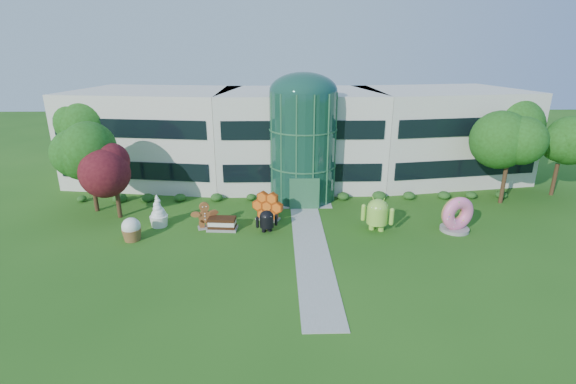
{
  "coord_description": "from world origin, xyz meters",
  "views": [
    {
      "loc": [
        -2.35,
        -25.1,
        13.35
      ],
      "look_at": [
        -1.51,
        6.0,
        2.6
      ],
      "focal_mm": 26.0,
      "sensor_mm": 36.0,
      "label": 1
    }
  ],
  "objects_px": {
    "android_black": "(267,219)",
    "donut": "(456,214)",
    "gingerbread": "(205,215)",
    "android_green": "(378,212)"
  },
  "relations": [
    {
      "from": "android_green",
      "to": "gingerbread",
      "type": "distance_m",
      "value": 13.34
    },
    {
      "from": "gingerbread",
      "to": "android_green",
      "type": "bearing_deg",
      "value": -19.15
    },
    {
      "from": "android_black",
      "to": "donut",
      "type": "distance_m",
      "value": 14.5
    },
    {
      "from": "android_black",
      "to": "donut",
      "type": "xyz_separation_m",
      "value": [
        14.49,
        -0.22,
        0.4
      ]
    },
    {
      "from": "android_green",
      "to": "gingerbread",
      "type": "bearing_deg",
      "value": -158.91
    },
    {
      "from": "android_black",
      "to": "gingerbread",
      "type": "height_order",
      "value": "gingerbread"
    },
    {
      "from": "donut",
      "to": "gingerbread",
      "type": "distance_m",
      "value": 19.35
    },
    {
      "from": "donut",
      "to": "gingerbread",
      "type": "height_order",
      "value": "donut"
    },
    {
      "from": "donut",
      "to": "gingerbread",
      "type": "relative_size",
      "value": 1.2
    },
    {
      "from": "android_black",
      "to": "gingerbread",
      "type": "xyz_separation_m",
      "value": [
        -4.83,
        0.81,
        0.08
      ]
    }
  ]
}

